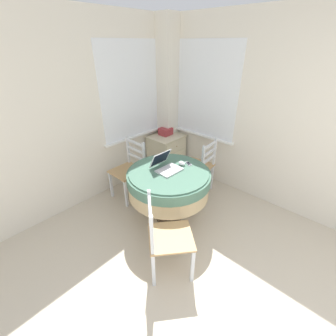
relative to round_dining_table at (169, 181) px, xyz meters
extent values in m
cube|color=silver|center=(-0.98, 1.25, 0.68)|extent=(4.53, 0.06, 2.55)
cube|color=white|center=(0.46, 1.21, 0.90)|extent=(1.10, 0.01, 1.42)
cube|color=white|center=(0.46, 1.18, 0.18)|extent=(1.18, 0.07, 0.02)
cube|color=silver|center=(1.32, -1.34, 0.68)|extent=(0.06, 5.11, 2.55)
cube|color=white|center=(1.28, 0.39, 0.90)|extent=(0.01, 1.10, 1.42)
cube|color=white|center=(1.25, 0.39, 0.18)|extent=(0.07, 1.18, 0.02)
cube|color=silver|center=(1.15, 1.08, 0.68)|extent=(0.28, 0.28, 2.55)
cylinder|color=#4C3D2D|center=(0.00, 0.00, -0.58)|extent=(0.36, 0.36, 0.03)
cylinder|color=#4C3D2D|center=(0.00, 0.00, -0.21)|extent=(0.11, 0.11, 0.70)
cylinder|color=tan|center=(0.00, 0.00, -0.03)|extent=(1.03, 1.03, 0.32)
cylinder|color=#4C7560|center=(0.00, 0.00, 0.07)|extent=(1.06, 1.06, 0.13)
cylinder|color=#4C7560|center=(0.00, 0.00, 0.14)|extent=(1.00, 1.00, 0.02)
cube|color=silver|center=(0.01, 0.00, 0.16)|extent=(0.31, 0.23, 0.02)
cube|color=silver|center=(0.01, 0.02, 0.17)|extent=(0.27, 0.14, 0.00)
cube|color=silver|center=(0.02, 0.16, 0.27)|extent=(0.31, 0.12, 0.20)
cube|color=black|center=(0.02, 0.16, 0.27)|extent=(0.28, 0.10, 0.18)
ellipsoid|color=white|center=(0.23, -0.02, 0.18)|extent=(0.06, 0.10, 0.05)
cube|color=#B2B7BC|center=(0.32, -0.06, 0.16)|extent=(0.09, 0.12, 0.01)
cube|color=black|center=(0.32, -0.06, 0.16)|extent=(0.07, 0.09, 0.00)
cube|color=tan|center=(-0.05, 0.81, -0.14)|extent=(0.44, 0.42, 0.02)
cube|color=silver|center=(-0.24, 0.99, -0.37)|extent=(0.03, 0.03, 0.44)
cube|color=silver|center=(-0.24, 0.62, -0.37)|extent=(0.03, 0.03, 0.44)
cube|color=silver|center=(0.14, 0.99, -0.37)|extent=(0.03, 0.03, 0.44)
cube|color=silver|center=(0.14, 0.62, -0.37)|extent=(0.03, 0.03, 0.44)
cube|color=silver|center=(0.14, 0.99, 0.09)|extent=(0.03, 0.03, 0.44)
cube|color=silver|center=(0.14, 0.62, 0.09)|extent=(0.03, 0.03, 0.44)
cube|color=silver|center=(0.14, 0.81, 0.26)|extent=(0.02, 0.37, 0.04)
cube|color=silver|center=(0.14, 0.81, 0.15)|extent=(0.02, 0.37, 0.04)
cube|color=silver|center=(0.14, 0.81, 0.03)|extent=(0.02, 0.37, 0.04)
cube|color=tan|center=(0.80, 0.13, -0.14)|extent=(0.46, 0.47, 0.02)
cube|color=silver|center=(0.96, 0.34, -0.37)|extent=(0.04, 0.04, 0.44)
cube|color=silver|center=(0.59, 0.30, -0.37)|extent=(0.04, 0.04, 0.44)
cube|color=silver|center=(1.00, -0.05, -0.37)|extent=(0.04, 0.04, 0.44)
cube|color=silver|center=(0.63, -0.08, -0.37)|extent=(0.04, 0.04, 0.44)
cube|color=silver|center=(1.00, -0.05, 0.09)|extent=(0.03, 0.03, 0.44)
cube|color=silver|center=(0.63, -0.08, 0.09)|extent=(0.03, 0.03, 0.44)
cube|color=silver|center=(0.81, -0.06, 0.26)|extent=(0.37, 0.06, 0.04)
cube|color=silver|center=(0.81, -0.06, 0.15)|extent=(0.37, 0.06, 0.04)
cube|color=silver|center=(0.81, -0.06, 0.03)|extent=(0.37, 0.06, 0.04)
cube|color=tan|center=(-0.58, -0.56, -0.14)|extent=(0.61, 0.60, 0.02)
cube|color=silver|center=(-0.55, -0.82, -0.37)|extent=(0.05, 0.05, 0.44)
cube|color=silver|center=(-0.32, -0.54, -0.37)|extent=(0.05, 0.05, 0.44)
cube|color=silver|center=(-0.85, -0.57, -0.37)|extent=(0.05, 0.05, 0.44)
cube|color=silver|center=(-0.61, -0.29, -0.37)|extent=(0.05, 0.05, 0.44)
cube|color=silver|center=(-0.85, -0.57, 0.09)|extent=(0.05, 0.05, 0.44)
cube|color=silver|center=(-0.61, -0.29, 0.09)|extent=(0.05, 0.05, 0.44)
cube|color=silver|center=(-0.73, -0.43, 0.26)|extent=(0.26, 0.29, 0.04)
cube|color=silver|center=(-0.73, -0.43, 0.15)|extent=(0.26, 0.29, 0.04)
cube|color=silver|center=(-0.73, -0.43, 0.03)|extent=(0.26, 0.29, 0.04)
cube|color=beige|center=(0.96, 0.94, -0.25)|extent=(0.57, 0.47, 0.68)
cube|color=beige|center=(0.96, 0.94, 0.09)|extent=(0.59, 0.50, 0.02)
cube|color=beige|center=(0.96, 0.70, -0.03)|extent=(0.50, 0.01, 0.19)
sphere|color=olive|center=(0.96, 0.69, -0.03)|extent=(0.02, 0.02, 0.02)
cube|color=beige|center=(0.96, 0.70, -0.25)|extent=(0.50, 0.01, 0.19)
sphere|color=olive|center=(0.96, 0.69, -0.25)|extent=(0.02, 0.02, 0.02)
cube|color=beige|center=(0.96, 0.70, -0.48)|extent=(0.50, 0.01, 0.19)
sphere|color=olive|center=(0.96, 0.69, -0.48)|extent=(0.02, 0.02, 0.02)
cube|color=#9E3338|center=(1.00, 0.99, 0.16)|extent=(0.20, 0.19, 0.12)
camera|label=1|loc=(-1.79, -1.63, 1.56)|focal=24.00mm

